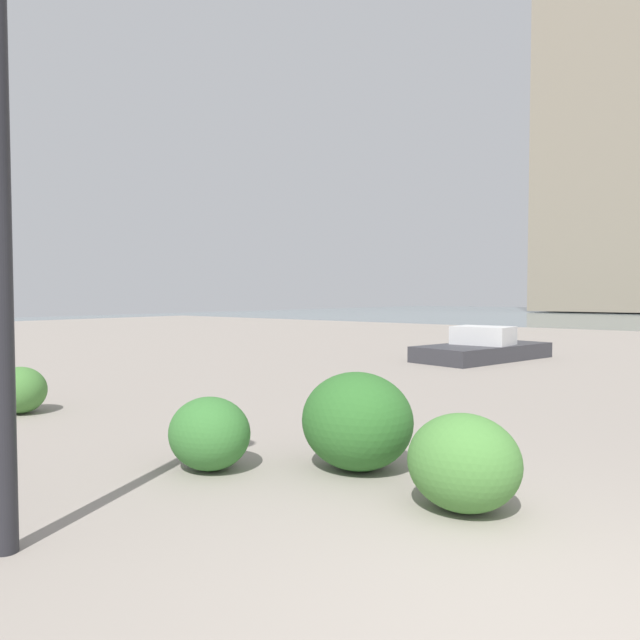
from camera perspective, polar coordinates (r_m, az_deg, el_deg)
bollard_near at (r=9.85m, az=-28.59°, el=-4.69°), size 0.13×0.13×0.83m
shrub_low at (r=8.93m, az=-27.31°, el=-6.12°), size 0.74×0.67×0.63m
shrub_round at (r=4.58m, az=13.88°, el=-13.37°), size 0.85×0.77×0.73m
shrub_wide at (r=5.44m, az=3.64°, el=-9.83°), size 1.06×0.95×0.90m
shrub_tall at (r=5.53m, az=-10.77°, el=-10.85°), size 0.79×0.71×0.67m
boat at (r=15.01m, az=15.65°, el=-2.95°), size 2.33×4.02×0.95m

